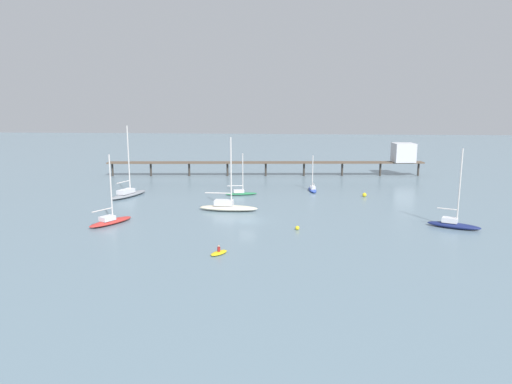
# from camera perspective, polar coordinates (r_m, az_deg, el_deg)

# --- Properties ---
(ground_plane) EXTENTS (400.00, 400.00, 0.00)m
(ground_plane) POSITION_cam_1_polar(r_m,az_deg,el_deg) (72.00, -1.03, -3.52)
(ground_plane) COLOR slate
(pier) EXTENTS (77.47, 10.63, 8.06)m
(pier) POSITION_cam_1_polar(r_m,az_deg,el_deg) (117.33, 11.24, 4.24)
(pier) COLOR brown
(pier) RESTS_ON ground_plane
(sailboat_gray) EXTENTS (5.63, 9.91, 13.57)m
(sailboat_gray) POSITION_cam_1_polar(r_m,az_deg,el_deg) (93.28, -15.32, -0.10)
(sailboat_gray) COLOR gray
(sailboat_gray) RESTS_ON ground_plane
(sailboat_red) EXTENTS (5.54, 7.63, 10.40)m
(sailboat_red) POSITION_cam_1_polar(r_m,az_deg,el_deg) (73.21, -17.34, -3.28)
(sailboat_red) COLOR red
(sailboat_red) RESTS_ON ground_plane
(sailboat_blue) EXTENTS (1.98, 6.24, 7.23)m
(sailboat_blue) POSITION_cam_1_polar(r_m,az_deg,el_deg) (96.57, 6.90, 0.44)
(sailboat_blue) COLOR #2D4CB7
(sailboat_blue) RESTS_ON ground_plane
(sailboat_navy) EXTENTS (7.42, 4.80, 11.57)m
(sailboat_navy) POSITION_cam_1_polar(r_m,az_deg,el_deg) (73.46, 22.92, -3.53)
(sailboat_navy) COLOR navy
(sailboat_navy) RESTS_ON ground_plane
(sailboat_cream) EXTENTS (9.92, 2.91, 12.31)m
(sailboat_cream) POSITION_cam_1_polar(r_m,az_deg,el_deg) (78.47, -3.46, -1.75)
(sailboat_cream) COLOR beige
(sailboat_cream) RESTS_ON ground_plane
(sailboat_green) EXTENTS (6.41, 2.90, 8.18)m
(sailboat_green) POSITION_cam_1_polar(r_m,az_deg,el_deg) (91.69, -1.87, -0.02)
(sailboat_green) COLOR #287F4C
(sailboat_green) RESTS_ON ground_plane
(dinghy_yellow) EXTENTS (2.37, 2.77, 1.14)m
(dinghy_yellow) POSITION_cam_1_polar(r_m,az_deg,el_deg) (56.61, -4.55, -7.36)
(dinghy_yellow) COLOR yellow
(dinghy_yellow) RESTS_ON ground_plane
(mooring_buoy_far) EXTENTS (0.60, 0.60, 0.60)m
(mooring_buoy_far) POSITION_cam_1_polar(r_m,az_deg,el_deg) (67.04, 5.06, -4.38)
(mooring_buoy_far) COLOR yellow
(mooring_buoy_far) RESTS_ON ground_plane
(mooring_buoy_mid) EXTENTS (0.80, 0.80, 0.80)m
(mooring_buoy_mid) POSITION_cam_1_polar(r_m,az_deg,el_deg) (92.35, 13.08, -0.33)
(mooring_buoy_mid) COLOR yellow
(mooring_buoy_mid) RESTS_ON ground_plane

